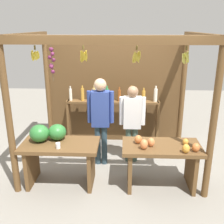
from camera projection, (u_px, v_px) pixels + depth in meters
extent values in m
plane|color=gray|center=(112.00, 161.00, 5.08)|extent=(12.00, 12.00, 0.00)
cylinder|color=brown|center=(9.00, 120.00, 3.81)|extent=(0.10, 0.10, 2.39)
cylinder|color=brown|center=(213.00, 124.00, 3.68)|extent=(0.10, 0.10, 2.39)
cylinder|color=brown|center=(48.00, 88.00, 5.73)|extent=(0.10, 0.10, 2.39)
cylinder|color=brown|center=(183.00, 90.00, 5.60)|extent=(0.10, 0.10, 2.39)
cube|color=brown|center=(109.00, 40.00, 3.39)|extent=(3.03, 0.12, 0.12)
cube|color=brown|center=(26.00, 36.00, 4.41)|extent=(0.12, 2.12, 0.12)
cube|color=brown|center=(202.00, 37.00, 4.29)|extent=(0.12, 2.12, 0.12)
cube|color=#52381E|center=(115.00, 94.00, 5.72)|extent=(2.93, 0.04, 2.15)
cylinder|color=brown|center=(83.00, 47.00, 3.60)|extent=(0.02, 0.02, 0.06)
ellipsoid|color=gold|center=(86.00, 56.00, 3.63)|extent=(0.04, 0.07, 0.14)
ellipsoid|color=gold|center=(85.00, 55.00, 3.65)|extent=(0.07, 0.07, 0.15)
ellipsoid|color=gold|center=(84.00, 56.00, 3.68)|extent=(0.07, 0.04, 0.14)
ellipsoid|color=gold|center=(82.00, 57.00, 3.67)|extent=(0.06, 0.06, 0.15)
ellipsoid|color=gold|center=(82.00, 57.00, 3.66)|extent=(0.06, 0.09, 0.14)
ellipsoid|color=gold|center=(82.00, 58.00, 3.64)|extent=(0.05, 0.06, 0.14)
ellipsoid|color=gold|center=(82.00, 55.00, 3.61)|extent=(0.07, 0.06, 0.15)
ellipsoid|color=gold|center=(84.00, 55.00, 3.60)|extent=(0.08, 0.04, 0.14)
ellipsoid|color=gold|center=(85.00, 57.00, 3.62)|extent=(0.08, 0.08, 0.15)
cylinder|color=brown|center=(137.00, 48.00, 3.54)|extent=(0.02, 0.02, 0.06)
ellipsoid|color=gold|center=(139.00, 56.00, 3.58)|extent=(0.04, 0.07, 0.15)
ellipsoid|color=gold|center=(138.00, 56.00, 3.60)|extent=(0.06, 0.05, 0.15)
ellipsoid|color=gold|center=(136.00, 58.00, 3.61)|extent=(0.08, 0.04, 0.15)
ellipsoid|color=gold|center=(134.00, 58.00, 3.60)|extent=(0.06, 0.08, 0.15)
ellipsoid|color=gold|center=(135.00, 58.00, 3.57)|extent=(0.05, 0.06, 0.15)
ellipsoid|color=gold|center=(136.00, 57.00, 3.54)|extent=(0.08, 0.04, 0.15)
ellipsoid|color=gold|center=(138.00, 58.00, 3.56)|extent=(0.07, 0.06, 0.15)
cylinder|color=brown|center=(35.00, 48.00, 3.58)|extent=(0.02, 0.02, 0.06)
ellipsoid|color=yellow|center=(38.00, 55.00, 3.61)|extent=(0.04, 0.07, 0.12)
ellipsoid|color=yellow|center=(37.00, 56.00, 3.63)|extent=(0.07, 0.06, 0.13)
ellipsoid|color=yellow|center=(36.00, 56.00, 3.65)|extent=(0.06, 0.04, 0.12)
ellipsoid|color=yellow|center=(34.00, 56.00, 3.63)|extent=(0.05, 0.06, 0.13)
ellipsoid|color=yellow|center=(32.00, 54.00, 3.61)|extent=(0.04, 0.05, 0.12)
ellipsoid|color=yellow|center=(33.00, 57.00, 3.59)|extent=(0.05, 0.05, 0.13)
ellipsoid|color=yellow|center=(35.00, 56.00, 3.58)|extent=(0.08, 0.04, 0.12)
ellipsoid|color=yellow|center=(36.00, 55.00, 3.58)|extent=(0.05, 0.05, 0.12)
cylinder|color=brown|center=(186.00, 48.00, 3.48)|extent=(0.02, 0.02, 0.06)
ellipsoid|color=#D1CC4C|center=(187.00, 59.00, 3.53)|extent=(0.04, 0.09, 0.15)
ellipsoid|color=#D1CC4C|center=(186.00, 56.00, 3.55)|extent=(0.09, 0.05, 0.15)
ellipsoid|color=#D1CC4C|center=(184.00, 57.00, 3.54)|extent=(0.07, 0.07, 0.16)
ellipsoid|color=#D1CC4C|center=(184.00, 59.00, 3.51)|extent=(0.06, 0.07, 0.16)
ellipsoid|color=#D1CC4C|center=(187.00, 58.00, 3.49)|extent=(0.09, 0.06, 0.15)
cylinder|color=#4C422D|center=(52.00, 63.00, 3.92)|extent=(0.01, 0.01, 0.55)
sphere|color=#511938|center=(51.00, 49.00, 3.87)|extent=(0.07, 0.07, 0.07)
sphere|color=#601E42|center=(52.00, 54.00, 3.87)|extent=(0.06, 0.06, 0.06)
sphere|color=#511938|center=(50.00, 57.00, 3.88)|extent=(0.06, 0.06, 0.06)
sphere|color=#511938|center=(54.00, 60.00, 3.91)|extent=(0.06, 0.06, 0.06)
sphere|color=#511938|center=(51.00, 66.00, 3.95)|extent=(0.07, 0.07, 0.07)
sphere|color=#601E42|center=(51.00, 67.00, 3.93)|extent=(0.06, 0.06, 0.06)
sphere|color=#601E42|center=(53.00, 72.00, 3.94)|extent=(0.06, 0.06, 0.06)
cube|color=brown|center=(60.00, 145.00, 4.18)|extent=(1.23, 0.64, 0.06)
cube|color=brown|center=(32.00, 164.00, 4.31)|extent=(0.06, 0.58, 0.66)
cube|color=brown|center=(91.00, 166.00, 4.27)|extent=(0.06, 0.58, 0.66)
ellipsoid|color=#2D7533|center=(57.00, 132.00, 4.27)|extent=(0.38, 0.38, 0.26)
ellipsoid|color=#2D7533|center=(39.00, 133.00, 4.20)|extent=(0.34, 0.34, 0.28)
cylinder|color=white|center=(58.00, 146.00, 3.98)|extent=(0.07, 0.07, 0.09)
cube|color=brown|center=(162.00, 147.00, 4.11)|extent=(1.23, 0.64, 0.06)
cube|color=brown|center=(130.00, 167.00, 4.24)|extent=(0.06, 0.58, 0.66)
cube|color=brown|center=(191.00, 168.00, 4.20)|extent=(0.06, 0.58, 0.66)
ellipsoid|color=#CC7038|center=(196.00, 147.00, 3.88)|extent=(0.15, 0.15, 0.13)
ellipsoid|color=#E07F47|center=(151.00, 142.00, 4.05)|extent=(0.15, 0.15, 0.14)
ellipsoid|color=gold|center=(186.00, 142.00, 4.09)|extent=(0.13, 0.13, 0.11)
ellipsoid|color=#CC7038|center=(138.00, 139.00, 4.15)|extent=(0.17, 0.17, 0.14)
ellipsoid|color=gold|center=(186.00, 148.00, 3.84)|extent=(0.13, 0.13, 0.14)
ellipsoid|color=#E07F47|center=(144.00, 144.00, 3.95)|extent=(0.13, 0.13, 0.16)
cube|color=brown|center=(69.00, 123.00, 5.69)|extent=(0.05, 0.20, 1.00)
cube|color=brown|center=(157.00, 124.00, 5.60)|extent=(0.05, 0.20, 1.00)
cube|color=brown|center=(113.00, 102.00, 5.49)|extent=(1.90, 0.22, 0.04)
cylinder|color=silver|center=(71.00, 95.00, 5.49)|extent=(0.06, 0.06, 0.25)
cylinder|color=silver|center=(70.00, 87.00, 5.44)|extent=(0.03, 0.03, 0.06)
cylinder|color=gold|center=(83.00, 95.00, 5.48)|extent=(0.07, 0.07, 0.26)
cylinder|color=gold|center=(82.00, 87.00, 5.43)|extent=(0.03, 0.03, 0.06)
cylinder|color=#D8B266|center=(94.00, 94.00, 5.46)|extent=(0.08, 0.08, 0.27)
cylinder|color=#D8B266|center=(94.00, 87.00, 5.41)|extent=(0.04, 0.04, 0.06)
cylinder|color=#338C4C|center=(107.00, 95.00, 5.45)|extent=(0.08, 0.08, 0.26)
cylinder|color=#338C4C|center=(107.00, 87.00, 5.40)|extent=(0.03, 0.03, 0.06)
cylinder|color=#994C1E|center=(119.00, 96.00, 5.45)|extent=(0.07, 0.07, 0.24)
cylinder|color=#994C1E|center=(119.00, 89.00, 5.40)|extent=(0.03, 0.03, 0.06)
cylinder|color=gold|center=(132.00, 95.00, 5.43)|extent=(0.08, 0.08, 0.27)
cylinder|color=gold|center=(132.00, 87.00, 5.38)|extent=(0.03, 0.03, 0.06)
cylinder|color=gold|center=(144.00, 96.00, 5.42)|extent=(0.07, 0.07, 0.23)
cylinder|color=gold|center=(144.00, 89.00, 5.38)|extent=(0.03, 0.03, 0.06)
cylinder|color=silver|center=(156.00, 95.00, 5.41)|extent=(0.08, 0.08, 0.27)
cylinder|color=silver|center=(156.00, 87.00, 5.35)|extent=(0.03, 0.03, 0.06)
cylinder|color=#2B404B|center=(98.00, 145.00, 4.90)|extent=(0.11, 0.11, 0.77)
cylinder|color=#2B404B|center=(104.00, 145.00, 4.89)|extent=(0.11, 0.11, 0.77)
cube|color=#2D428C|center=(101.00, 109.00, 4.67)|extent=(0.32, 0.19, 0.65)
cylinder|color=#2D428C|center=(89.00, 107.00, 4.67)|extent=(0.08, 0.08, 0.58)
cylinder|color=#2D428C|center=(112.00, 107.00, 4.65)|extent=(0.08, 0.08, 0.58)
sphere|color=tan|center=(100.00, 85.00, 4.54)|extent=(0.22, 0.22, 0.22)
cylinder|color=#43584A|center=(128.00, 144.00, 5.00)|extent=(0.11, 0.11, 0.69)
cylinder|color=#43584A|center=(135.00, 144.00, 5.00)|extent=(0.11, 0.11, 0.69)
cube|color=white|center=(132.00, 112.00, 4.80)|extent=(0.32, 0.19, 0.59)
cylinder|color=white|center=(121.00, 111.00, 4.80)|extent=(0.08, 0.08, 0.53)
cylinder|color=white|center=(143.00, 111.00, 4.78)|extent=(0.08, 0.08, 0.53)
sphere|color=#997051|center=(133.00, 92.00, 4.68)|extent=(0.20, 0.20, 0.20)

